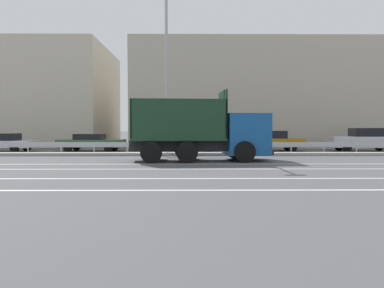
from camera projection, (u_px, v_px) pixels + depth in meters
ground_plane at (156, 158)px, 20.79m from camera, size 320.00×320.00×0.00m
lane_strip_0 at (200, 164)px, 17.30m from camera, size 58.87×0.16×0.01m
lane_strip_1 at (201, 169)px, 15.20m from camera, size 58.87×0.16×0.01m
lane_strip_2 at (204, 178)px, 12.36m from camera, size 58.87×0.16×0.01m
lane_strip_3 at (208, 190)px, 10.04m from camera, size 58.87×0.16×0.01m
median_island at (159, 154)px, 22.77m from camera, size 32.38×1.10×0.18m
median_guardrail at (160, 145)px, 23.62m from camera, size 58.87×0.09×0.78m
dump_truck at (216, 136)px, 19.11m from camera, size 7.15×3.08×3.54m
median_road_sign at (154, 134)px, 22.71m from camera, size 0.68×0.16×2.54m
street_lamp_1 at (166, 66)px, 22.39m from camera, size 0.71×2.66×9.64m
parked_car_2 at (1, 142)px, 26.35m from camera, size 4.79×2.13×1.29m
parked_car_3 at (91, 142)px, 26.93m from camera, size 4.73×2.13×1.25m
parked_car_4 at (187, 142)px, 27.08m from camera, size 4.93×2.08×1.31m
parked_car_5 at (270, 141)px, 27.00m from camera, size 4.79×2.01×1.47m
parked_car_6 at (364, 140)px, 26.58m from camera, size 4.80×2.32×1.67m
background_building_0 at (36, 97)px, 37.15m from camera, size 14.45×12.59×9.43m
background_building_1 at (256, 99)px, 36.80m from camera, size 22.96×14.05×9.11m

